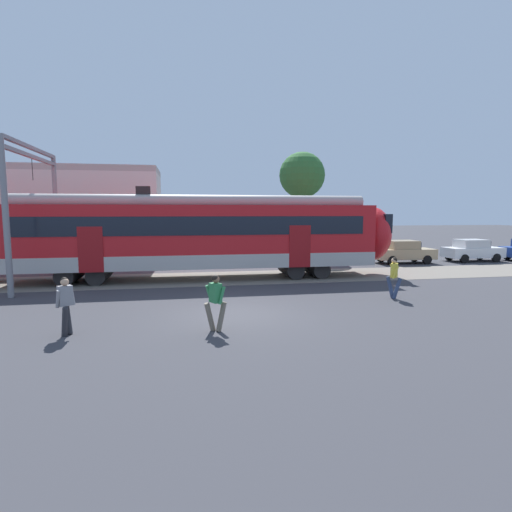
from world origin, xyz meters
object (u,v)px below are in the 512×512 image
(pedestrian_grey, at_px, (65,301))
(pedestrian_yellow, at_px, (394,275))
(pedestrian_green, at_px, (216,299))
(parked_car_white, at_px, (472,250))
(parked_car_tan, at_px, (403,252))

(pedestrian_grey, bearing_deg, pedestrian_yellow, 13.76)
(pedestrian_green, xyz_separation_m, parked_car_white, (19.03, 13.40, -0.18))
(pedestrian_yellow, bearing_deg, parked_car_white, 41.22)
(parked_car_tan, xyz_separation_m, parked_car_white, (5.33, 0.11, 0.00))
(pedestrian_green, distance_m, parked_car_white, 23.28)
(pedestrian_yellow, xyz_separation_m, parked_car_tan, (6.32, 10.09, -0.18))
(pedestrian_grey, relative_size, pedestrian_yellow, 1.00)
(parked_car_tan, height_order, parked_car_white, same)
(pedestrian_green, relative_size, pedestrian_yellow, 1.00)
(parked_car_white, bearing_deg, pedestrian_grey, -150.68)
(pedestrian_grey, relative_size, pedestrian_green, 1.00)
(pedestrian_grey, height_order, parked_car_tan, pedestrian_grey)
(parked_car_white, bearing_deg, parked_car_tan, -178.77)
(pedestrian_green, bearing_deg, pedestrian_yellow, 23.40)
(pedestrian_grey, distance_m, parked_car_white, 26.63)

